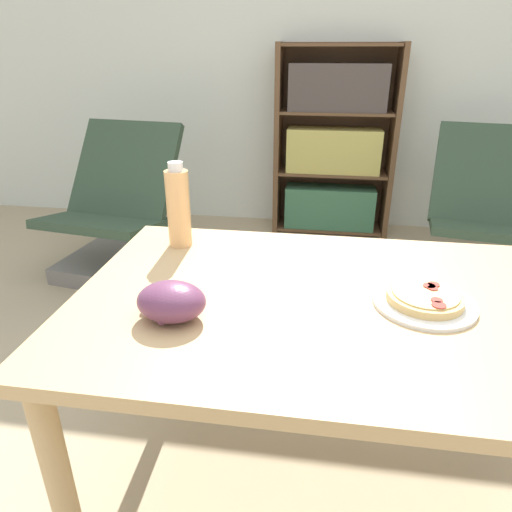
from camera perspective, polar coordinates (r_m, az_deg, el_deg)
name	(u,v)px	position (r m, az deg, el deg)	size (l,w,h in m)	color
ground_plane	(322,512)	(1.61, 8.28, -29.13)	(14.00, 14.00, 0.00)	tan
wall_back	(340,47)	(3.59, 10.45, 24.27)	(8.00, 0.05, 2.60)	silver
dining_table	(342,329)	(1.20, 10.76, -9.01)	(1.36, 0.84, 0.73)	tan
pizza_on_plate	(425,299)	(1.18, 20.32, -5.12)	(0.24, 0.24, 0.04)	white
grape_bunch	(171,302)	(1.06, -10.55, -5.62)	(0.16, 0.13, 0.09)	#6B3856
drink_bottle	(178,207)	(1.42, -9.68, 6.03)	(0.07, 0.07, 0.26)	#EFB270
lounge_chair_near	(116,227)	(2.95, -17.06, 3.49)	(0.75, 0.85, 0.88)	slate
lounge_chair_far	(485,234)	(3.03, 26.68, 2.43)	(0.77, 0.87, 0.88)	slate
bookshelf	(334,148)	(3.47, 9.73, 13.20)	(0.86, 0.31, 1.33)	brown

